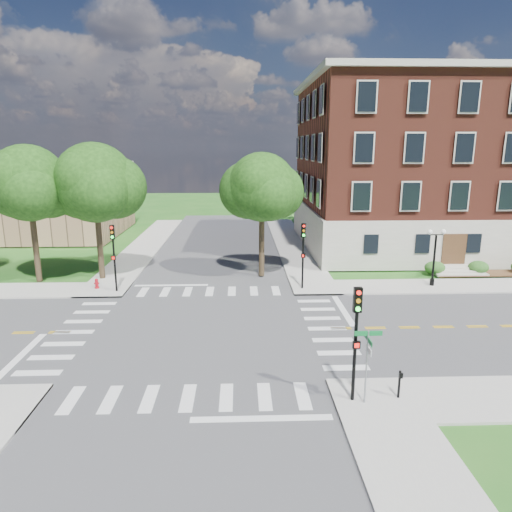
{
  "coord_description": "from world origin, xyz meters",
  "views": [
    {
      "loc": [
        2.23,
        -24.37,
        10.19
      ],
      "look_at": [
        3.27,
        4.8,
        3.2
      ],
      "focal_mm": 32.0,
      "sensor_mm": 36.0,
      "label": 1
    }
  ],
  "objects_px": {
    "traffic_signal_ne": "(303,247)",
    "street_sign_pole": "(367,353)",
    "traffic_signal_nw": "(114,249)",
    "fire_hydrant": "(97,284)",
    "twin_lamp_west": "(435,254)",
    "traffic_signal_se": "(356,330)",
    "push_button_post": "(400,383)"
  },
  "relations": [
    {
      "from": "traffic_signal_nw",
      "to": "fire_hydrant",
      "type": "bearing_deg",
      "value": 156.25
    },
    {
      "from": "traffic_signal_nw",
      "to": "push_button_post",
      "type": "height_order",
      "value": "traffic_signal_nw"
    },
    {
      "from": "fire_hydrant",
      "to": "traffic_signal_nw",
      "type": "bearing_deg",
      "value": -23.75
    },
    {
      "from": "twin_lamp_west",
      "to": "traffic_signal_nw",
      "type": "bearing_deg",
      "value": -178.53
    },
    {
      "from": "street_sign_pole",
      "to": "fire_hydrant",
      "type": "distance_m",
      "value": 22.26
    },
    {
      "from": "traffic_signal_ne",
      "to": "traffic_signal_se",
      "type": "bearing_deg",
      "value": -89.92
    },
    {
      "from": "traffic_signal_ne",
      "to": "traffic_signal_nw",
      "type": "distance_m",
      "value": 13.42
    },
    {
      "from": "traffic_signal_se",
      "to": "fire_hydrant",
      "type": "xyz_separation_m",
      "value": [
        -15.05,
        15.66,
        -2.72
      ]
    },
    {
      "from": "street_sign_pole",
      "to": "traffic_signal_nw",
      "type": "bearing_deg",
      "value": 132.45
    },
    {
      "from": "fire_hydrant",
      "to": "traffic_signal_ne",
      "type": "bearing_deg",
      "value": -1.93
    },
    {
      "from": "traffic_signal_nw",
      "to": "fire_hydrant",
      "type": "distance_m",
      "value": 3.24
    },
    {
      "from": "push_button_post",
      "to": "traffic_signal_ne",
      "type": "bearing_deg",
      "value": 97.4
    },
    {
      "from": "traffic_signal_se",
      "to": "traffic_signal_ne",
      "type": "height_order",
      "value": "same"
    },
    {
      "from": "twin_lamp_west",
      "to": "street_sign_pole",
      "type": "height_order",
      "value": "twin_lamp_west"
    },
    {
      "from": "traffic_signal_ne",
      "to": "traffic_signal_nw",
      "type": "height_order",
      "value": "same"
    },
    {
      "from": "traffic_signal_ne",
      "to": "street_sign_pole",
      "type": "relative_size",
      "value": 1.55
    },
    {
      "from": "twin_lamp_west",
      "to": "push_button_post",
      "type": "relative_size",
      "value": 3.53
    },
    {
      "from": "traffic_signal_se",
      "to": "twin_lamp_west",
      "type": "height_order",
      "value": "traffic_signal_se"
    },
    {
      "from": "traffic_signal_nw",
      "to": "push_button_post",
      "type": "bearing_deg",
      "value": -44.04
    },
    {
      "from": "traffic_signal_se",
      "to": "twin_lamp_west",
      "type": "distance_m",
      "value": 18.38
    },
    {
      "from": "traffic_signal_se",
      "to": "fire_hydrant",
      "type": "bearing_deg",
      "value": 133.86
    },
    {
      "from": "street_sign_pole",
      "to": "fire_hydrant",
      "type": "bearing_deg",
      "value": 134.28
    },
    {
      "from": "traffic_signal_nw",
      "to": "fire_hydrant",
      "type": "xyz_separation_m",
      "value": [
        -1.6,
        0.71,
        -2.72
      ]
    },
    {
      "from": "traffic_signal_se",
      "to": "twin_lamp_west",
      "type": "relative_size",
      "value": 1.13
    },
    {
      "from": "fire_hydrant",
      "to": "traffic_signal_se",
      "type": "bearing_deg",
      "value": -46.14
    },
    {
      "from": "street_sign_pole",
      "to": "fire_hydrant",
      "type": "height_order",
      "value": "street_sign_pole"
    },
    {
      "from": "traffic_signal_se",
      "to": "fire_hydrant",
      "type": "relative_size",
      "value": 6.4
    },
    {
      "from": "traffic_signal_se",
      "to": "fire_hydrant",
      "type": "height_order",
      "value": "traffic_signal_se"
    },
    {
      "from": "fire_hydrant",
      "to": "street_sign_pole",
      "type": "bearing_deg",
      "value": -45.72
    },
    {
      "from": "street_sign_pole",
      "to": "fire_hydrant",
      "type": "relative_size",
      "value": 4.13
    },
    {
      "from": "traffic_signal_ne",
      "to": "street_sign_pole",
      "type": "distance_m",
      "value": 15.41
    },
    {
      "from": "traffic_signal_nw",
      "to": "street_sign_pole",
      "type": "bearing_deg",
      "value": -47.55
    }
  ]
}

